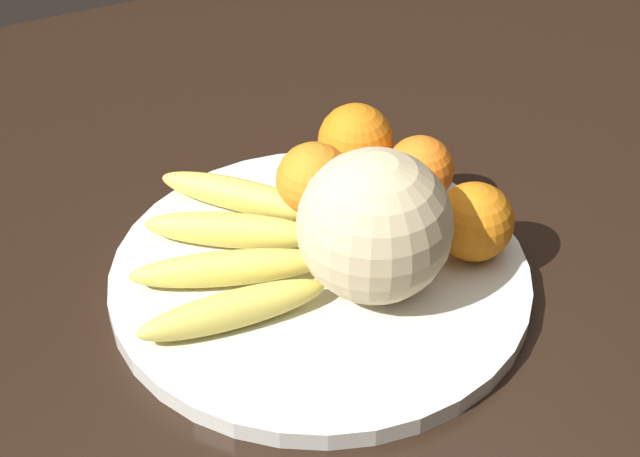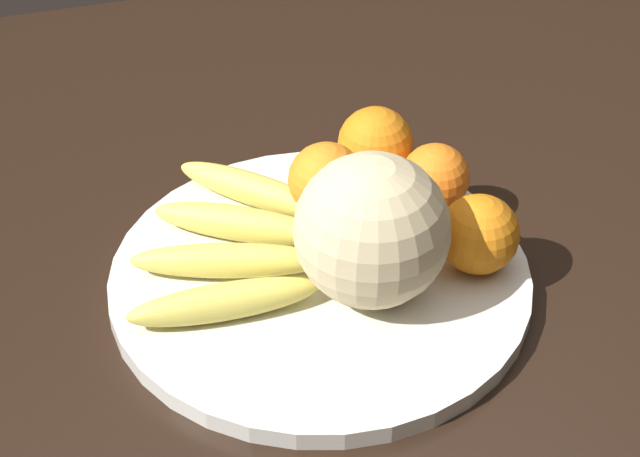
% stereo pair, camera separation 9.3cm
% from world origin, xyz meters
% --- Properties ---
extents(kitchen_table, '(1.59, 1.20, 0.75)m').
position_xyz_m(kitchen_table, '(0.00, 0.00, 0.68)').
color(kitchen_table, black).
rests_on(kitchen_table, ground_plane).
extents(fruit_bowl, '(0.38, 0.38, 0.02)m').
position_xyz_m(fruit_bowl, '(-0.03, 0.02, 0.76)').
color(fruit_bowl, silver).
rests_on(fruit_bowl, kitchen_table).
extents(melon, '(0.14, 0.14, 0.14)m').
position_xyz_m(melon, '(-0.07, 0.06, 0.84)').
color(melon, beige).
rests_on(melon, fruit_bowl).
extents(banana_bunch, '(0.22, 0.24, 0.03)m').
position_xyz_m(banana_bunch, '(0.03, -0.02, 0.79)').
color(banana_bunch, brown).
rests_on(banana_bunch, fruit_bowl).
extents(orange_front_left, '(0.07, 0.07, 0.07)m').
position_xyz_m(orange_front_left, '(-0.06, -0.06, 0.81)').
color(orange_front_left, orange).
rests_on(orange_front_left, fruit_bowl).
extents(orange_front_right, '(0.07, 0.07, 0.07)m').
position_xyz_m(orange_front_right, '(-0.17, -0.04, 0.81)').
color(orange_front_right, orange).
rests_on(orange_front_right, fruit_bowl).
extents(orange_mid_center, '(0.07, 0.07, 0.07)m').
position_xyz_m(orange_mid_center, '(-0.17, 0.05, 0.81)').
color(orange_mid_center, orange).
rests_on(orange_mid_center, fruit_bowl).
extents(orange_back_left, '(0.08, 0.08, 0.08)m').
position_xyz_m(orange_back_left, '(-0.13, -0.11, 0.81)').
color(orange_back_left, orange).
rests_on(orange_back_left, fruit_bowl).
extents(produce_tag, '(0.10, 0.05, 0.00)m').
position_xyz_m(produce_tag, '(-0.12, -0.07, 0.77)').
color(produce_tag, white).
rests_on(produce_tag, fruit_bowl).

